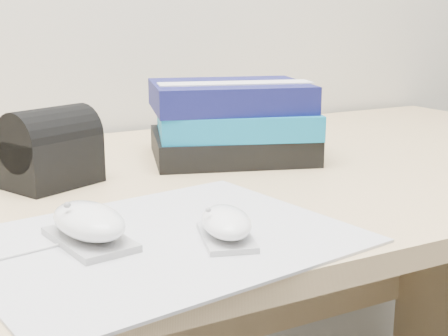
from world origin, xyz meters
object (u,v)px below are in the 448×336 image
mouse_rear (89,224)px  pouch (51,148)px  mouse_front (226,225)px  desk (212,288)px  book_stack (232,121)px

mouse_rear → pouch: pouch is taller
mouse_front → pouch: bearing=108.4°
desk → pouch: (-0.27, -0.03, 0.29)m
mouse_front → book_stack: book_stack is taller
mouse_rear → pouch: 0.27m
mouse_front → book_stack: size_ratio=0.33×
mouse_front → mouse_rear: bearing=155.4°
mouse_rear → mouse_front: mouse_rear is taller
mouse_rear → mouse_front: 0.15m
desk → pouch: bearing=-174.1°
desk → pouch: size_ratio=10.69×
book_stack → pouch: bearing=-173.1°
mouse_rear → mouse_front: size_ratio=1.17×
mouse_rear → desk: bearing=44.8°
mouse_front → pouch: pouch is taller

